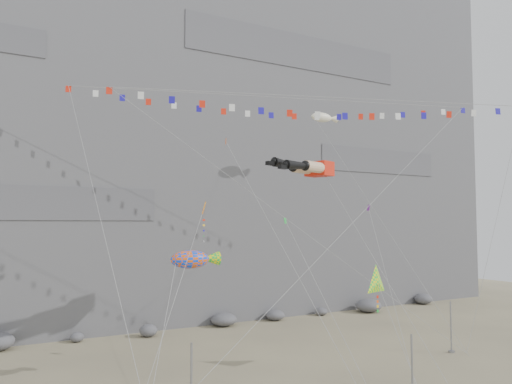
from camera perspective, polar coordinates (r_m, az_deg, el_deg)
ground at (r=37.38m, az=8.17°, el=-19.45°), size 120.00×120.00×0.00m
cliff at (r=66.14m, az=-9.25°, el=9.34°), size 80.00×28.00×50.00m
talus_boulders at (r=51.49m, az=-3.71°, el=-14.38°), size 60.00×3.00×1.20m
anchor_pole_center at (r=32.07m, az=17.41°, el=-18.54°), size 0.12×0.12×3.75m
anchor_pole_right at (r=43.91m, az=21.39°, el=-14.15°), size 0.12×0.12×4.02m
legs_kite at (r=40.20m, az=5.76°, el=2.81°), size 6.92×14.59×19.81m
flag_banner_upper at (r=45.95m, az=3.06°, el=10.70°), size 35.22×18.89×30.06m
flag_banner_lower at (r=41.13m, az=8.61°, el=10.61°), size 32.61×11.11×23.06m
harlequin_kite at (r=33.00m, az=-5.98°, el=-1.90°), size 6.68×5.65×13.43m
fish_windsock at (r=33.01m, az=-7.56°, el=-7.66°), size 6.90×7.46×11.45m
delta_kite at (r=36.88m, az=13.73°, el=-10.07°), size 3.00×5.95×8.37m
blimp_windsock at (r=51.97m, az=7.53°, el=8.39°), size 4.76×15.39×25.85m
small_kite_a at (r=38.91m, az=-3.10°, el=5.10°), size 3.21×13.52×21.24m
small_kite_b at (r=44.26m, az=12.79°, el=-2.00°), size 6.08×10.84×16.35m
small_kite_c at (r=36.98m, az=3.58°, el=-3.71°), size 0.98×10.50×14.36m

